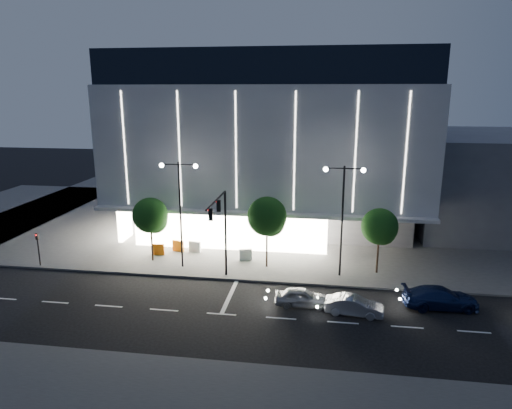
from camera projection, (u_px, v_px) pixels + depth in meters
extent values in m
plane|color=black|center=(198.00, 302.00, 32.19)|extent=(160.00, 160.00, 0.00)
cube|color=#474747|center=(292.00, 215.00, 54.50)|extent=(70.00, 40.00, 0.15)
cube|color=#4C4C51|center=(276.00, 198.00, 54.31)|extent=(28.00, 21.00, 4.00)
cube|color=#98989D|center=(275.00, 137.00, 50.56)|extent=(30.00, 25.00, 11.00)
cube|color=black|center=(275.00, 71.00, 48.85)|extent=(29.40, 24.50, 3.00)
cube|color=white|center=(229.00, 230.00, 41.97)|extent=(18.00, 0.40, 3.60)
cube|color=white|center=(139.00, 211.00, 48.57)|extent=(0.40, 10.00, 3.60)
cube|color=#98989D|center=(259.00, 212.00, 40.07)|extent=(30.00, 2.00, 0.30)
cube|color=white|center=(259.00, 151.00, 38.55)|extent=(24.00, 0.06, 10.00)
cube|color=#4C4C51|center=(483.00, 179.00, 50.35)|extent=(16.00, 20.00, 10.00)
cylinder|color=black|center=(226.00, 235.00, 35.80)|extent=(0.18, 0.18, 7.00)
cylinder|color=black|center=(216.00, 200.00, 32.16)|extent=(0.14, 5.80, 0.14)
cube|color=black|center=(219.00, 206.00, 32.98)|extent=(0.28, 0.18, 0.85)
cube|color=black|center=(211.00, 215.00, 30.68)|extent=(0.28, 0.18, 0.85)
sphere|color=#FF0C0C|center=(217.00, 202.00, 32.92)|extent=(0.14, 0.14, 0.14)
cylinder|color=black|center=(181.00, 217.00, 37.27)|extent=(0.16, 0.16, 9.00)
cylinder|color=black|center=(170.00, 164.00, 36.32)|extent=(1.40, 0.10, 0.10)
cylinder|color=black|center=(187.00, 165.00, 36.12)|extent=(1.40, 0.10, 0.10)
sphere|color=white|center=(162.00, 165.00, 36.44)|extent=(0.36, 0.36, 0.36)
sphere|color=white|center=(196.00, 166.00, 36.05)|extent=(0.36, 0.36, 0.36)
cylinder|color=black|center=(342.00, 223.00, 35.44)|extent=(0.16, 0.16, 9.00)
cylinder|color=black|center=(335.00, 168.00, 34.49)|extent=(1.40, 0.10, 0.10)
cylinder|color=black|center=(354.00, 169.00, 34.30)|extent=(1.40, 0.10, 0.10)
sphere|color=white|center=(326.00, 169.00, 34.61)|extent=(0.36, 0.36, 0.36)
sphere|color=white|center=(363.00, 170.00, 34.22)|extent=(0.36, 0.36, 0.36)
cylinder|color=black|center=(39.00, 250.00, 38.24)|extent=(0.12, 0.12, 3.00)
cube|color=black|center=(37.00, 236.00, 37.95)|extent=(0.22, 0.16, 0.55)
sphere|color=#FF0C0C|center=(36.00, 235.00, 37.81)|extent=(0.10, 0.10, 0.10)
cylinder|color=black|center=(152.00, 241.00, 39.28)|extent=(0.16, 0.16, 3.78)
sphere|color=#103B11|center=(150.00, 215.00, 38.72)|extent=(3.02, 3.02, 3.02)
sphere|color=#103B11|center=(155.00, 221.00, 39.00)|extent=(2.16, 2.16, 2.16)
sphere|color=#103B11|center=(147.00, 219.00, 38.69)|extent=(1.94, 1.94, 1.94)
cylinder|color=black|center=(267.00, 245.00, 37.85)|extent=(0.16, 0.16, 4.06)
sphere|color=#103B11|center=(267.00, 216.00, 37.24)|extent=(3.25, 3.25, 3.25)
sphere|color=#103B11|center=(271.00, 223.00, 37.53)|extent=(2.32, 2.32, 2.32)
sphere|color=#103B11|center=(264.00, 221.00, 37.21)|extent=(2.09, 2.09, 2.09)
cylinder|color=black|center=(378.00, 253.00, 36.63)|extent=(0.16, 0.16, 3.64)
sphere|color=#103B11|center=(380.00, 226.00, 36.09)|extent=(2.91, 2.91, 2.91)
sphere|color=#103B11|center=(383.00, 232.00, 36.37)|extent=(2.08, 2.08, 2.08)
sphere|color=#103B11|center=(376.00, 231.00, 36.06)|extent=(1.87, 1.87, 1.87)
imported|color=#929499|center=(302.00, 297.00, 31.51)|extent=(3.79, 1.69, 1.26)
imported|color=#B4B6BC|center=(354.00, 306.00, 30.29)|extent=(3.95, 1.75, 1.26)
imported|color=navy|center=(441.00, 298.00, 31.21)|extent=(5.19, 2.47, 1.46)
cube|color=orange|center=(158.00, 249.00, 40.91)|extent=(1.12, 0.34, 1.00)
cube|color=white|center=(195.00, 247.00, 41.63)|extent=(1.13, 0.43, 1.00)
cube|color=orange|center=(178.00, 246.00, 41.84)|extent=(1.13, 0.53, 1.00)
cube|color=white|center=(246.00, 255.00, 39.60)|extent=(1.12, 0.58, 1.00)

